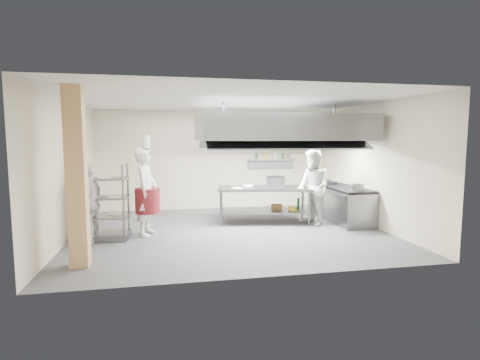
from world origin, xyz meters
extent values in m
plane|color=#323235|center=(0.00, 0.00, 0.00)|extent=(7.00, 7.00, 0.00)
plane|color=silver|center=(0.00, 0.00, 3.00)|extent=(7.00, 7.00, 0.00)
plane|color=#BBAF94|center=(0.00, 3.00, 1.50)|extent=(7.00, 0.00, 7.00)
plane|color=#BBAF94|center=(-3.50, 0.00, 1.50)|extent=(0.00, 6.00, 6.00)
plane|color=#BBAF94|center=(3.50, 0.00, 1.50)|extent=(0.00, 6.00, 6.00)
cube|color=tan|center=(-2.90, -1.90, 1.50)|extent=(0.30, 0.30, 3.00)
cube|color=gray|center=(1.30, 0.40, 2.40)|extent=(4.00, 2.50, 0.60)
cube|color=white|center=(0.40, 0.40, 2.08)|extent=(1.60, 0.12, 0.04)
cube|color=white|center=(2.20, 0.40, 2.08)|extent=(1.60, 0.12, 0.04)
cube|color=gray|center=(1.80, 2.84, 1.50)|extent=(1.50, 0.28, 0.04)
cube|color=gray|center=(1.00, 0.81, 0.88)|extent=(2.48, 1.35, 0.06)
cube|color=slate|center=(1.00, 0.81, 0.30)|extent=(2.28, 1.22, 0.04)
cube|color=slate|center=(3.08, 0.50, 0.42)|extent=(0.80, 2.00, 0.84)
cube|color=black|center=(3.08, 0.50, 0.87)|extent=(0.78, 1.96, 0.06)
imported|color=silver|center=(-1.90, 0.03, 0.97)|extent=(0.61, 0.79, 1.95)
imported|color=silver|center=(2.14, 0.30, 0.95)|extent=(0.81, 0.99, 1.89)
imported|color=silver|center=(-3.00, -0.35, 0.82)|extent=(0.61, 1.02, 1.63)
cube|color=slate|center=(1.37, 0.98, 1.03)|extent=(0.56, 0.48, 0.23)
cube|color=olive|center=(1.35, 0.82, 0.38)|extent=(0.33, 0.26, 0.13)
cylinder|color=slate|center=(3.07, -0.24, 0.99)|extent=(0.27, 0.27, 0.18)
cylinder|color=silver|center=(-2.80, -0.17, 0.52)|extent=(0.28, 0.28, 0.05)
camera|label=1|loc=(-1.44, -8.43, 2.13)|focal=28.00mm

